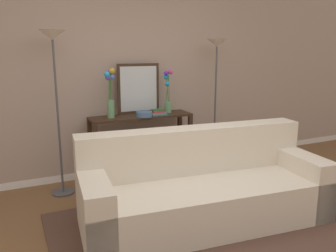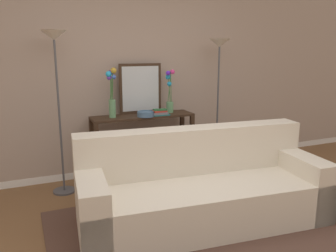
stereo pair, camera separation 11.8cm
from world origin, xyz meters
name	(u,v)px [view 2 (the right image)]	position (x,y,z in m)	size (l,w,h in m)	color
back_wall	(126,58)	(0.00, 2.38, 1.53)	(12.00, 0.15, 3.07)	white
area_rug	(208,227)	(0.22, 0.53, 0.01)	(2.89, 1.84, 0.01)	#51382D
couch	(201,190)	(0.23, 0.69, 0.31)	(2.42, 1.11, 0.88)	beige
console_table	(143,135)	(0.10, 2.03, 0.57)	(1.31, 0.35, 0.83)	#382619
floor_lamp_left	(56,68)	(-0.93, 1.94, 1.45)	(0.28, 0.28, 1.85)	#4C4C51
floor_lamp_right	(219,68)	(1.14, 1.94, 1.40)	(0.28, 0.28, 1.78)	#4C4C51
wall_mirror	(141,89)	(0.12, 2.18, 1.15)	(0.56, 0.02, 0.64)	#382619
vase_tall_flowers	(112,92)	(-0.29, 2.04, 1.14)	(0.13, 0.10, 0.60)	#669E6B
vase_short_flowers	(170,93)	(0.48, 2.07, 1.09)	(0.12, 0.13, 0.56)	#669E6B
fruit_bowl	(145,114)	(0.10, 1.93, 0.86)	(0.21, 0.21, 0.07)	#4C7093
book_stack	(160,113)	(0.29, 1.93, 0.86)	(0.22, 0.13, 0.08)	#1E7075
book_row_under_console	(117,176)	(-0.26, 2.03, 0.06)	(0.35, 0.17, 0.13)	#BC3328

